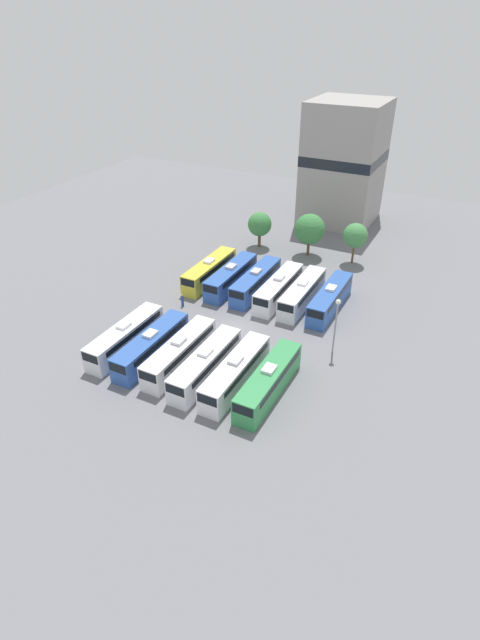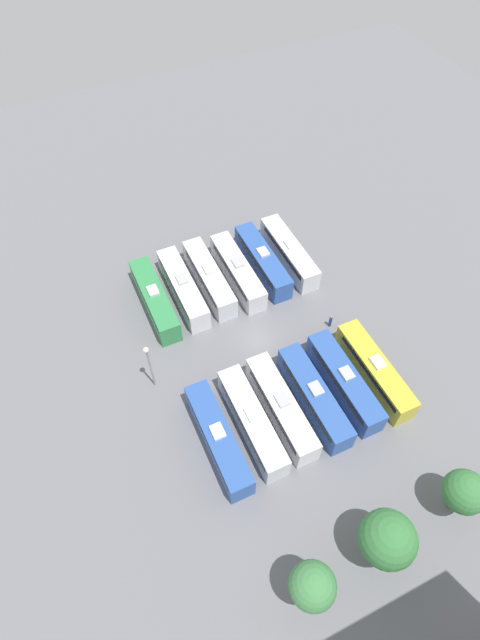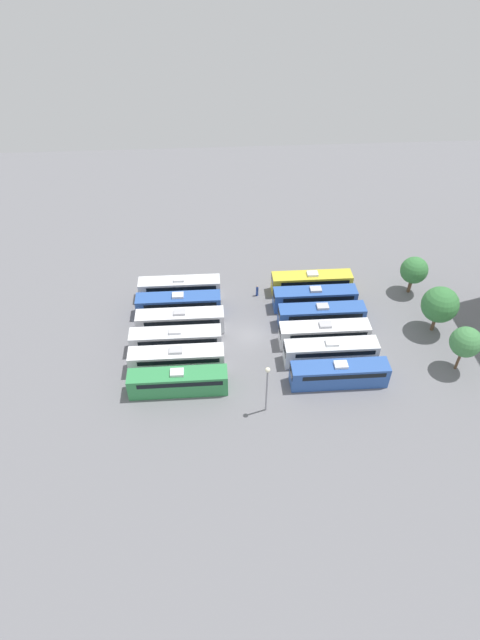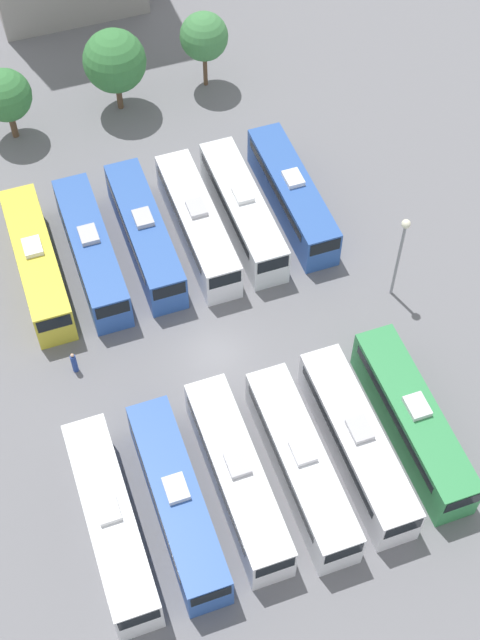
{
  "view_description": "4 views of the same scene",
  "coord_description": "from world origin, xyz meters",
  "px_view_note": "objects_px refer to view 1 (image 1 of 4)",
  "views": [
    {
      "loc": [
        25.19,
        -47.01,
        34.52
      ],
      "look_at": [
        1.65,
        -1.46,
        2.46
      ],
      "focal_mm": 28.0,
      "sensor_mm": 36.0,
      "label": 1
    },
    {
      "loc": [
        15.83,
        29.59,
        48.02
      ],
      "look_at": [
        1.54,
        -1.59,
        2.87
      ],
      "focal_mm": 28.0,
      "sensor_mm": 36.0,
      "label": 2
    },
    {
      "loc": [
        49.69,
        -4.8,
        46.91
      ],
      "look_at": [
        -0.63,
        -1.46,
        2.39
      ],
      "focal_mm": 28.0,
      "sensor_mm": 36.0,
      "label": 3
    },
    {
      "loc": [
        -9.26,
        -31.07,
        47.63
      ],
      "look_at": [
        1.66,
        -0.19,
        3.03
      ],
      "focal_mm": 50.0,
      "sensor_mm": 36.0,
      "label": 4
    }
  ],
  "objects_px": {
    "bus_11": "(330,298)",
    "worker_person": "(182,301)",
    "bus_10": "(302,293)",
    "depot_building": "(344,163)",
    "bus_6": "(210,270)",
    "bus_9": "(279,288)",
    "bus_1": "(152,345)",
    "light_pole": "(337,317)",
    "bus_5": "(269,381)",
    "tree_2": "(355,236)",
    "bus_0": "(126,336)",
    "bus_2": "(180,352)",
    "bus_7": "(231,276)",
    "bus_8": "(256,281)",
    "bus_4": "(236,372)",
    "bus_3": "(206,364)",
    "tree_1": "(310,229)",
    "tree_0": "(260,224)"
  },
  "relations": [
    {
      "from": "bus_2",
      "to": "bus_9",
      "type": "distance_m",
      "value": 19.55
    },
    {
      "from": "bus_2",
      "to": "bus_7",
      "type": "xyz_separation_m",
      "value": [
        -3.75,
        19.26,
        0.0
      ]
    },
    {
      "from": "bus_1",
      "to": "bus_10",
      "type": "distance_m",
      "value": 22.47
    },
    {
      "from": "bus_3",
      "to": "bus_8",
      "type": "distance_m",
      "value": 20.33
    },
    {
      "from": "bus_8",
      "to": "bus_11",
      "type": "distance_m",
      "value": 10.97
    },
    {
      "from": "bus_9",
      "to": "bus_10",
      "type": "height_order",
      "value": "same"
    },
    {
      "from": "bus_1",
      "to": "bus_6",
      "type": "height_order",
      "value": "same"
    },
    {
      "from": "bus_1",
      "to": "light_pole",
      "type": "distance_m",
      "value": 21.38
    },
    {
      "from": "bus_2",
      "to": "bus_8",
      "type": "relative_size",
      "value": 1.0
    },
    {
      "from": "bus_3",
      "to": "bus_7",
      "type": "distance_m",
      "value": 21.11
    },
    {
      "from": "depot_building",
      "to": "bus_8",
      "type": "bearing_deg",
      "value": -92.69
    },
    {
      "from": "bus_2",
      "to": "bus_7",
      "type": "height_order",
      "value": "same"
    },
    {
      "from": "bus_4",
      "to": "tree_0",
      "type": "distance_m",
      "value": 37.17
    },
    {
      "from": "bus_6",
      "to": "tree_1",
      "type": "xyz_separation_m",
      "value": [
        9.75,
        15.27,
        2.83
      ]
    },
    {
      "from": "bus_5",
      "to": "bus_8",
      "type": "relative_size",
      "value": 1.0
    },
    {
      "from": "bus_6",
      "to": "bus_9",
      "type": "xyz_separation_m",
      "value": [
        11.28,
        -0.28,
        0.0
      ]
    },
    {
      "from": "tree_2",
      "to": "bus_8",
      "type": "bearing_deg",
      "value": -121.32
    },
    {
      "from": "bus_1",
      "to": "bus_9",
      "type": "xyz_separation_m",
      "value": [
        7.44,
        19.49,
        0.0
      ]
    },
    {
      "from": "bus_3",
      "to": "bus_7",
      "type": "xyz_separation_m",
      "value": [
        -7.45,
        19.76,
        0.0
      ]
    },
    {
      "from": "bus_0",
      "to": "tree_1",
      "type": "distance_m",
      "value": 36.42
    },
    {
      "from": "bus_5",
      "to": "bus_6",
      "type": "xyz_separation_m",
      "value": [
        -18.5,
        19.47,
        0.0
      ]
    },
    {
      "from": "bus_10",
      "to": "worker_person",
      "type": "xyz_separation_m",
      "value": [
        -14.18,
        -8.16,
        -0.84
      ]
    },
    {
      "from": "bus_10",
      "to": "depot_building",
      "type": "distance_m",
      "value": 35.01
    },
    {
      "from": "bus_2",
      "to": "bus_9",
      "type": "relative_size",
      "value": 1.0
    },
    {
      "from": "bus_5",
      "to": "tree_2",
      "type": "bearing_deg",
      "value": 92.29
    },
    {
      "from": "bus_6",
      "to": "bus_4",
      "type": "bearing_deg",
      "value": -53.22
    },
    {
      "from": "bus_9",
      "to": "tree_1",
      "type": "height_order",
      "value": "tree_1"
    },
    {
      "from": "bus_3",
      "to": "bus_7",
      "type": "height_order",
      "value": "same"
    },
    {
      "from": "tree_2",
      "to": "bus_0",
      "type": "bearing_deg",
      "value": -115.74
    },
    {
      "from": "bus_3",
      "to": "depot_building",
      "type": "distance_m",
      "value": 54.0
    },
    {
      "from": "bus_5",
      "to": "bus_8",
      "type": "distance_m",
      "value": 22.38
    },
    {
      "from": "bus_9",
      "to": "bus_6",
      "type": "bearing_deg",
      "value": 178.6
    },
    {
      "from": "tree_1",
      "to": "depot_building",
      "type": "relative_size",
      "value": 0.33
    },
    {
      "from": "bus_8",
      "to": "bus_5",
      "type": "bearing_deg",
      "value": -60.77
    },
    {
      "from": "bus_6",
      "to": "tree_1",
      "type": "relative_size",
      "value": 1.72
    },
    {
      "from": "bus_11",
      "to": "worker_person",
      "type": "distance_m",
      "value": 19.92
    },
    {
      "from": "bus_10",
      "to": "light_pole",
      "type": "xyz_separation_m",
      "value": [
        7.46,
        -9.14,
        3.24
      ]
    },
    {
      "from": "tree_1",
      "to": "bus_0",
      "type": "bearing_deg",
      "value": -105.54
    },
    {
      "from": "bus_8",
      "to": "bus_7",
      "type": "bearing_deg",
      "value": -176.23
    },
    {
      "from": "bus_6",
      "to": "bus_7",
      "type": "relative_size",
      "value": 1.0
    },
    {
      "from": "bus_8",
      "to": "light_pole",
      "type": "bearing_deg",
      "value": -32.54
    },
    {
      "from": "bus_4",
      "to": "bus_8",
      "type": "xyz_separation_m",
      "value": [
        -7.18,
        19.8,
        0.0
      ]
    },
    {
      "from": "bus_0",
      "to": "bus_6",
      "type": "height_order",
      "value": "same"
    },
    {
      "from": "bus_4",
      "to": "bus_2",
      "type": "bearing_deg",
      "value": 177.76
    },
    {
      "from": "tree_2",
      "to": "bus_7",
      "type": "bearing_deg",
      "value": -130.05
    },
    {
      "from": "bus_3",
      "to": "worker_person",
      "type": "relative_size",
      "value": 6.63
    },
    {
      "from": "bus_5",
      "to": "tree_0",
      "type": "height_order",
      "value": "tree_0"
    },
    {
      "from": "bus_7",
      "to": "depot_building",
      "type": "distance_m",
      "value": 35.07
    },
    {
      "from": "bus_1",
      "to": "depot_building",
      "type": "distance_m",
      "value": 54.05
    },
    {
      "from": "bus_0",
      "to": "light_pole",
      "type": "bearing_deg",
      "value": 25.33
    }
  ]
}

